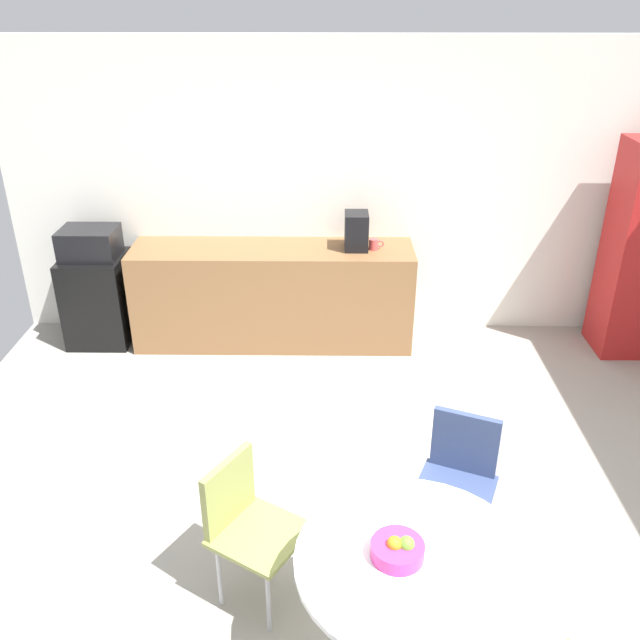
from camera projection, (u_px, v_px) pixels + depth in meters
name	position (u px, v px, depth m)	size (l,w,h in m)	color
ground_plane	(352.00, 559.00, 3.88)	(6.00, 6.00, 0.00)	#9E998E
wall_back	(345.00, 192.00, 5.97)	(6.00, 0.10, 2.60)	white
counter_block	(273.00, 295.00, 6.05)	(2.47, 0.60, 0.90)	brown
mini_fridge	(99.00, 299.00, 6.09)	(0.54, 0.54, 0.81)	black
microwave	(90.00, 243.00, 5.85)	(0.48, 0.38, 0.26)	black
round_table	(413.00, 583.00, 2.99)	(1.06, 1.06, 0.74)	silver
chair_olive	(244.00, 515.00, 3.47)	(0.58, 0.58, 0.83)	silver
chair_navy	(460.00, 468.00, 3.80)	(0.55, 0.55, 0.83)	silver
fruit_bowl	(398.00, 549.00, 2.92)	(0.24, 0.24, 0.11)	#D8338C
mug_white	(374.00, 244.00, 5.80)	(0.13, 0.08, 0.09)	#D84C4C
coffee_maker	(356.00, 231.00, 5.77)	(0.20, 0.24, 0.32)	black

